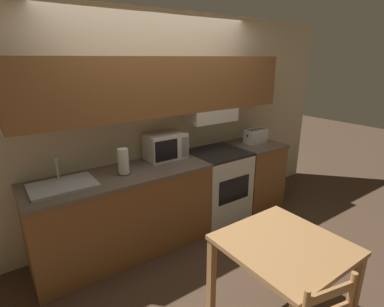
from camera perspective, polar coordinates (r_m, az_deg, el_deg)
ground_plane at (r=4.08m, az=-5.40°, el=-12.30°), size 16.00×16.00×0.00m
wall_back at (r=3.52m, az=-5.35°, el=8.79°), size 5.61×0.38×2.55m
lower_counter_main at (r=3.35m, az=-12.87°, el=-10.98°), size 1.90×0.68×0.90m
lower_counter_right_stub at (r=4.38m, az=11.54°, el=-3.79°), size 0.64×0.68×0.90m
stove_range at (r=3.95m, az=4.77°, el=-5.93°), size 0.69×0.66×0.90m
microwave at (r=3.50m, az=-5.08°, el=1.37°), size 0.46×0.30×0.30m
toaster at (r=4.25m, az=12.02°, el=3.28°), size 0.32×0.18×0.19m
sink_basin at (r=3.01m, az=-23.44°, el=-5.54°), size 0.58×0.40×0.27m
paper_towel_roll at (r=3.10m, az=-12.95°, el=-1.51°), size 0.12×0.12×0.27m
dining_table at (r=2.44m, az=16.98°, el=-18.30°), size 0.82×0.83×0.75m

